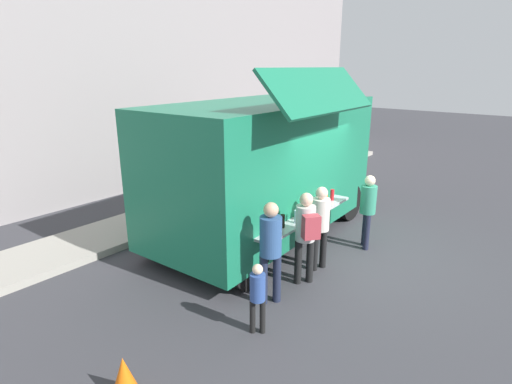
% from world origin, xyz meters
% --- Properties ---
extents(ground_plane, '(60.00, 60.00, 0.00)m').
position_xyz_m(ground_plane, '(0.00, 0.00, 0.00)').
color(ground_plane, '#38383D').
extents(curb_strip, '(28.00, 1.60, 0.15)m').
position_xyz_m(curb_strip, '(-4.31, 4.54, 0.07)').
color(curb_strip, '#9E998E').
rests_on(curb_strip, ground).
extents(food_truck_main, '(5.68, 3.41, 3.70)m').
position_xyz_m(food_truck_main, '(-0.30, 1.92, 1.64)').
color(food_truck_main, '#19724F').
rests_on(food_truck_main, ground).
extents(traffic_cone_orange, '(0.36, 0.36, 0.55)m').
position_xyz_m(traffic_cone_orange, '(-5.15, 0.20, 0.28)').
color(traffic_cone_orange, orange).
rests_on(traffic_cone_orange, ground).
extents(trash_bin, '(0.60, 0.60, 0.90)m').
position_xyz_m(trash_bin, '(3.70, 4.24, 0.45)').
color(trash_bin, '#2F5B37').
rests_on(trash_bin, ground).
extents(customer_front_ordering, '(0.33, 0.33, 1.63)m').
position_xyz_m(customer_front_ordering, '(-0.95, 0.13, 0.97)').
color(customer_front_ordering, black).
rests_on(customer_front_ordering, ground).
extents(customer_mid_with_backpack, '(0.49, 0.54, 1.68)m').
position_xyz_m(customer_mid_with_backpack, '(-1.59, 0.03, 1.03)').
color(customer_mid_with_backpack, black).
rests_on(customer_mid_with_backpack, ground).
extents(customer_rear_waiting, '(0.35, 0.35, 1.73)m').
position_xyz_m(customer_rear_waiting, '(-2.46, 0.13, 1.03)').
color(customer_rear_waiting, '#1C243A').
rests_on(customer_rear_waiting, ground).
extents(customer_extra_browsing, '(0.32, 0.32, 1.59)m').
position_xyz_m(customer_extra_browsing, '(0.52, -0.15, 0.95)').
color(customer_extra_browsing, '#1E2237').
rests_on(customer_extra_browsing, ground).
extents(child_near_queue, '(0.22, 0.22, 1.10)m').
position_xyz_m(child_near_queue, '(-3.22, -0.22, 0.65)').
color(child_near_queue, black).
rests_on(child_near_queue, ground).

